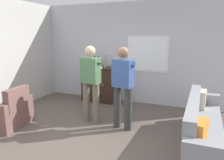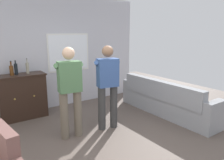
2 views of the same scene
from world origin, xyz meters
TOP-DOWN VIEW (x-y plane):
  - ground at (0.00, 0.00)m, footprint 10.40×10.40m
  - wall_back_with_window at (0.02, 2.66)m, footprint 5.20×0.15m
  - couch at (2.04, 0.59)m, footprint 0.57×2.59m
  - armchair at (-1.71, -0.09)m, footprint 0.75×0.96m
  - sideboard_cabinet at (-0.75, 2.30)m, footprint 1.04×0.49m
  - bottle_wine_green at (-0.82, 2.35)m, footprint 0.07×0.07m
  - bottle_liquor_amber at (-0.58, 2.32)m, footprint 0.07×0.07m
  - bottle_spirits_clear at (-0.92, 2.30)m, footprint 0.08×0.08m
  - person_standing_left at (-0.24, 0.83)m, footprint 0.55×0.50m
  - person_standing_right at (0.53, 0.75)m, footprint 0.55×0.51m

SIDE VIEW (x-z plane):
  - ground at x=0.00m, z-range 0.00..0.00m
  - armchair at x=-1.71m, z-range -0.14..0.71m
  - couch at x=2.04m, z-range -0.09..0.75m
  - sideboard_cabinet at x=-0.75m, z-range 0.00..1.01m
  - person_standing_left at x=-0.24m, z-range 0.10..1.78m
  - person_standing_right at x=0.53m, z-range 0.10..1.78m
  - bottle_spirits_clear at x=-0.92m, z-range 0.97..1.28m
  - bottle_wine_green at x=-0.82m, z-range 0.98..1.29m
  - bottle_liquor_amber at x=-0.58m, z-range 0.97..1.31m
  - wall_back_with_window at x=0.02m, z-range 0.00..2.80m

